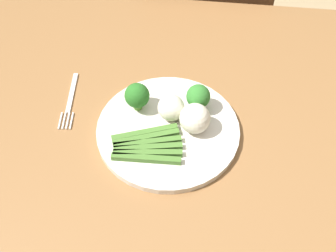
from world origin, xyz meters
TOP-DOWN VIEW (x-y plane):
  - ground_plane at (0.00, 0.00)m, footprint 6.00×6.00m
  - dining_table at (0.00, 0.00)m, footprint 1.14×0.85m
  - chair at (-0.02, -0.56)m, footprint 0.40×0.40m
  - plate at (0.03, 0.05)m, footprint 0.29×0.29m
  - asparagus_bundle at (0.07, 0.10)m, footprint 0.15×0.10m
  - broccoli_back at (-0.02, -0.01)m, footprint 0.05×0.05m
  - broccoli_left at (0.10, 0.00)m, footprint 0.05×0.05m
  - cauliflower_edge at (-0.02, 0.04)m, footprint 0.06×0.06m
  - cauliflower_near_center at (0.03, 0.02)m, footprint 0.06×0.06m
  - fork at (0.26, -0.01)m, footprint 0.04×0.17m

SIDE VIEW (x-z plane):
  - ground_plane at x=0.00m, z-range -0.02..0.00m
  - chair at x=-0.02m, z-range 0.07..0.94m
  - dining_table at x=0.00m, z-range 0.25..0.97m
  - fork at x=0.26m, z-range 0.72..0.73m
  - plate at x=0.03m, z-range 0.72..0.74m
  - asparagus_bundle at x=0.07m, z-range 0.74..0.75m
  - cauliflower_near_center at x=0.03m, z-range 0.74..0.79m
  - cauliflower_edge at x=-0.02m, z-range 0.74..0.80m
  - broccoli_back at x=-0.02m, z-range 0.74..0.80m
  - broccoli_left at x=0.10m, z-range 0.74..0.81m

